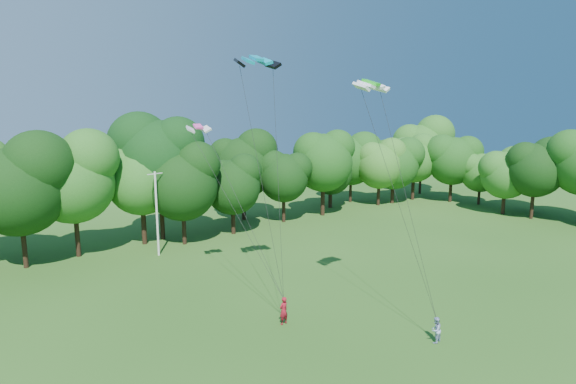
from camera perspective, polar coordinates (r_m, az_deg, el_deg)
utility_pole at (r=44.19m, az=-16.32°, el=-2.56°), size 1.59×0.45×8.09m
kite_flyer_left at (r=29.69m, az=-0.56°, el=-14.83°), size 0.72×0.52×1.83m
kite_flyer_right at (r=28.96m, az=18.25°, el=-16.29°), size 0.83×0.68×1.57m
kite_teal at (r=30.16m, az=-4.03°, el=16.59°), size 3.10×1.90×0.54m
kite_green at (r=27.88m, az=10.50°, el=13.52°), size 2.55×1.38×0.48m
kite_pink at (r=33.06m, az=-11.34°, el=8.17°), size 1.82×1.10×0.38m
tree_back_center at (r=49.23m, az=-16.05°, el=4.26°), size 9.79×9.79×14.24m
tree_back_east at (r=67.49m, az=11.56°, el=3.92°), size 7.34×7.34×10.68m
tree_flank_east at (r=70.37m, az=28.94°, el=3.17°), size 7.39×7.39×10.76m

